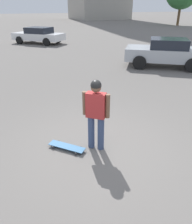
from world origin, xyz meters
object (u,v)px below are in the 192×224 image
(person, at_px, (96,111))
(skateboard, at_px, (67,147))
(car_parked_far, at_px, (39,35))
(car_parked_near, at_px, (166,52))

(person, height_order, skateboard, person)
(car_parked_far, bearing_deg, skateboard, 127.00)
(person, relative_size, car_parked_near, 0.37)
(skateboard, distance_m, car_parked_far, 16.62)
(skateboard, bearing_deg, person, -151.24)
(skateboard, distance_m, car_parked_near, 8.95)
(car_parked_far, bearing_deg, person, 129.31)
(person, distance_m, skateboard, 1.13)
(person, relative_size, skateboard, 2.04)
(car_parked_near, bearing_deg, person, 76.97)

